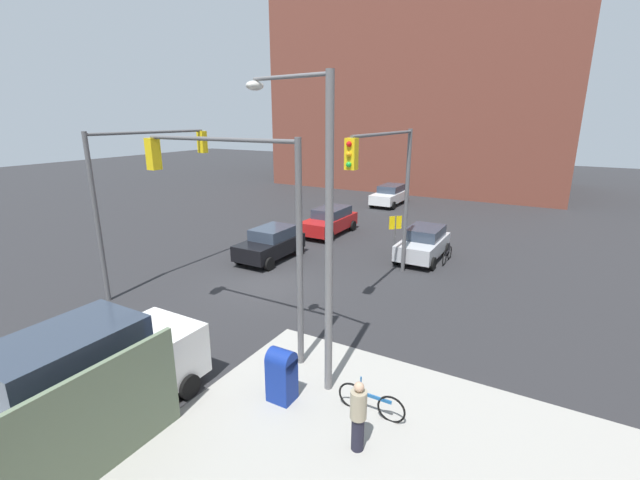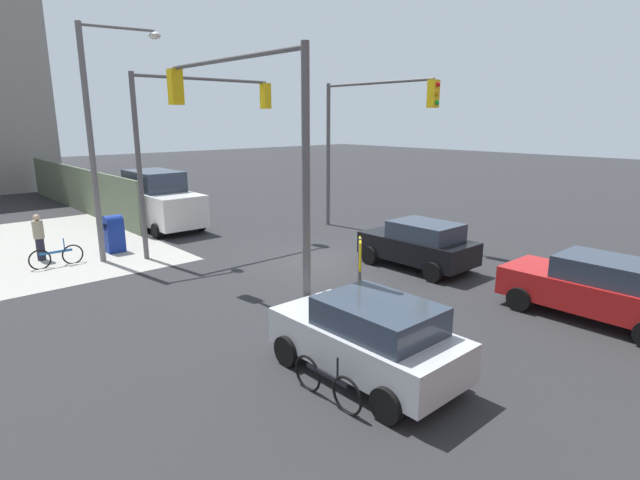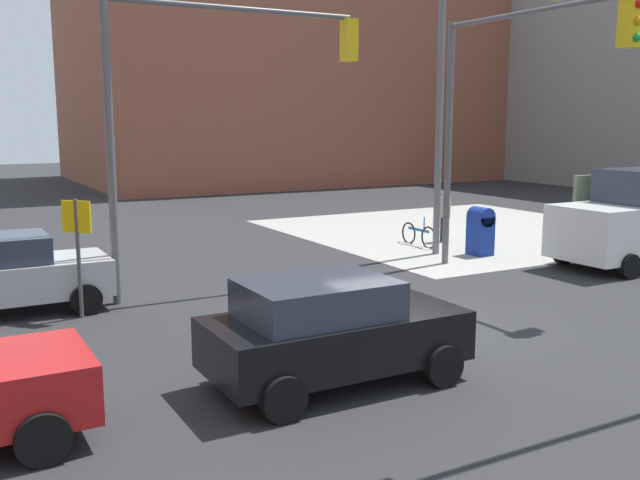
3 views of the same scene
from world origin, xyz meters
TOP-DOWN VIEW (x-y plane):
  - ground_plane at (0.00, 0.00)m, footprint 120.00×120.00m
  - building_brick_west at (-32.00, -2.90)m, footprint 16.00×28.00m
  - traffic_signal_nw_corner at (-2.11, 4.50)m, footprint 6.20×0.36m
  - traffic_signal_se_corner at (2.16, -4.50)m, footprint 6.08×0.36m
  - traffic_signal_ne_corner at (4.50, 2.25)m, footprint 0.36×5.85m
  - street_lamp_corner at (5.14, 5.44)m, footprint 0.77×2.65m
  - warning_sign_two_way at (-5.40, 3.72)m, footprint 0.48×0.48m
  - mailbox_blue at (6.20, 5.00)m, footprint 0.56×0.64m
  - sedan_silver at (-6.69, 4.79)m, footprint 3.94×2.02m
  - sedan_white at (-18.96, -1.64)m, footprint 4.49×2.02m
  - coupe_red at (-8.59, -1.63)m, footprint 4.41×2.02m
  - coupe_black at (-2.82, -1.90)m, footprint 3.89×2.02m
  - van_white_delivery at (9.26, 1.80)m, footprint 5.40×2.32m
  - pedestrian_crossing at (6.80, 7.40)m, footprint 0.36×0.36m
  - bicycle_leaning_on_fence at (5.60, 7.20)m, footprint 0.05×1.75m
  - bicycle_at_crosswalk at (-6.80, 6.00)m, footprint 1.75×0.05m

SIDE VIEW (x-z plane):
  - ground_plane at x=0.00m, z-range 0.00..0.00m
  - bicycle_leaning_on_fence at x=5.60m, z-range -0.14..0.83m
  - bicycle_at_crosswalk at x=-6.80m, z-range -0.14..0.83m
  - mailbox_blue at x=6.20m, z-range 0.05..1.48m
  - coupe_black at x=-2.82m, z-range 0.03..1.65m
  - sedan_silver at x=-6.69m, z-range 0.03..1.65m
  - coupe_red at x=-8.59m, z-range 0.03..1.65m
  - sedan_white at x=-18.96m, z-range 0.03..1.65m
  - pedestrian_crossing at x=6.80m, z-range 0.03..1.71m
  - van_white_delivery at x=9.26m, z-range -0.03..2.59m
  - warning_sign_two_way at x=-5.40m, z-range 0.44..2.84m
  - traffic_signal_ne_corner at x=4.50m, z-range 1.40..7.90m
  - traffic_signal_se_corner at x=2.16m, z-range 1.42..7.92m
  - traffic_signal_nw_corner at x=-2.11m, z-range 1.42..7.92m
  - street_lamp_corner at x=5.14m, z-range 0.70..8.70m
  - building_brick_west at x=-32.00m, z-range 0.00..18.04m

